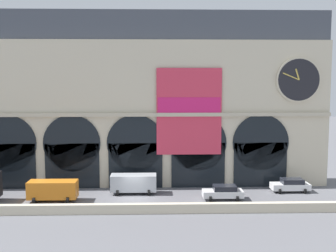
{
  "coord_description": "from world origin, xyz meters",
  "views": [
    {
      "loc": [
        2.32,
        -45.43,
        13.11
      ],
      "look_at": [
        3.91,
        5.0,
        7.5
      ],
      "focal_mm": 45.5,
      "sensor_mm": 36.0,
      "label": 1
    }
  ],
  "objects_px": {
    "van_midwest": "(53,190)",
    "van_center": "(134,183)",
    "car_mideast": "(223,192)",
    "car_east": "(291,185)"
  },
  "relations": [
    {
      "from": "van_midwest",
      "to": "car_mideast",
      "type": "relative_size",
      "value": 1.18
    },
    {
      "from": "van_midwest",
      "to": "car_mideast",
      "type": "xyz_separation_m",
      "value": [
        18.44,
        0.04,
        -0.44
      ]
    },
    {
      "from": "van_midwest",
      "to": "van_center",
      "type": "relative_size",
      "value": 1.0
    },
    {
      "from": "van_midwest",
      "to": "van_center",
      "type": "height_order",
      "value": "same"
    },
    {
      "from": "van_center",
      "to": "car_east",
      "type": "distance_m",
      "value": 18.26
    },
    {
      "from": "car_mideast",
      "to": "car_east",
      "type": "xyz_separation_m",
      "value": [
        8.35,
        2.85,
        0.0
      ]
    },
    {
      "from": "van_midwest",
      "to": "van_center",
      "type": "distance_m",
      "value": 8.97
    },
    {
      "from": "van_midwest",
      "to": "car_mideast",
      "type": "distance_m",
      "value": 18.45
    },
    {
      "from": "van_midwest",
      "to": "van_center",
      "type": "xyz_separation_m",
      "value": [
        8.54,
        2.73,
        0.0
      ]
    },
    {
      "from": "car_east",
      "to": "van_center",
      "type": "bearing_deg",
      "value": -179.48
    }
  ]
}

